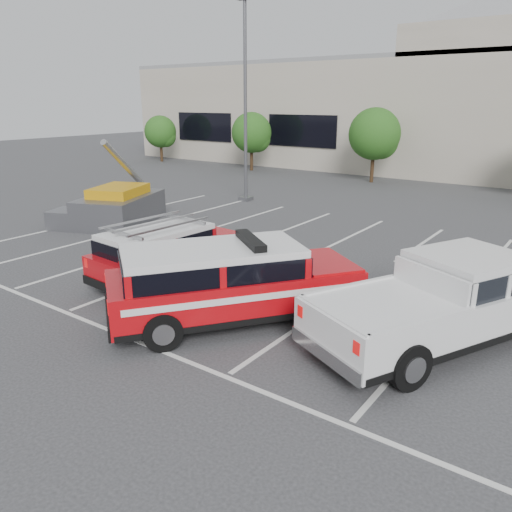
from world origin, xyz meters
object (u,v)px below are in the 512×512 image
at_px(white_pickup, 448,309).
at_px(convention_building, 496,108).
at_px(light_pole_left, 245,102).
at_px(fire_chief_suv, 231,288).
at_px(utility_rig, 116,207).
at_px(tree_far_left, 161,133).
at_px(ladder_suv, 167,256).
at_px(tree_left, 253,134).
at_px(tree_mid_left, 376,136).

bearing_deg(white_pickup, convention_building, 126.11).
bearing_deg(convention_building, light_pole_left, -112.39).
relative_size(fire_chief_suv, utility_rig, 1.19).
bearing_deg(tree_far_left, ladder_suv, -43.63).
bearing_deg(convention_building, tree_left, -146.95).
distance_m(convention_building, tree_mid_left, 11.19).
height_order(tree_mid_left, ladder_suv, tree_mid_left).
relative_size(tree_left, ladder_suv, 0.90).
xyz_separation_m(fire_chief_suv, white_pickup, (4.65, 2.00, -0.07)).
xyz_separation_m(tree_far_left, white_pickup, (30.69, -20.74, -1.70)).
height_order(tree_mid_left, white_pickup, tree_mid_left).
relative_size(white_pickup, utility_rig, 1.33).
distance_m(fire_chief_suv, ladder_suv, 3.69).
bearing_deg(tree_far_left, utility_rig, -48.85).
bearing_deg(fire_chief_suv, tree_left, 161.55).
distance_m(convention_building, tree_left, 18.11).
distance_m(light_pole_left, fire_chief_suv, 16.22).
height_order(tree_far_left, light_pole_left, light_pole_left).
bearing_deg(white_pickup, ladder_suv, -148.89).
xyz_separation_m(tree_mid_left, utility_rig, (-4.54, -17.69, -2.29)).
distance_m(convention_building, utility_rig, 29.42).
relative_size(tree_far_left, tree_mid_left, 0.82).
bearing_deg(fire_chief_suv, ladder_suv, -163.21).
relative_size(tree_far_left, white_pickup, 0.58).
relative_size(tree_far_left, utility_rig, 0.77).
height_order(convention_building, tree_far_left, convention_building).
distance_m(tree_left, fire_chief_suv, 27.90).
bearing_deg(light_pole_left, fire_chief_suv, -54.28).
bearing_deg(fire_chief_suv, tree_mid_left, 141.23).
xyz_separation_m(tree_left, tree_mid_left, (10.00, 0.00, 0.27)).
relative_size(tree_mid_left, fire_chief_suv, 0.78).
bearing_deg(tree_mid_left, light_pole_left, -107.10).
distance_m(white_pickup, utility_rig, 15.53).
relative_size(tree_mid_left, utility_rig, 0.93).
relative_size(light_pole_left, ladder_suv, 2.08).
bearing_deg(utility_rig, fire_chief_suv, -47.28).
xyz_separation_m(light_pole_left, utility_rig, (-1.45, -7.65, -4.44)).
relative_size(tree_far_left, ladder_suv, 0.81).
xyz_separation_m(tree_far_left, tree_left, (10.00, 0.00, 0.27)).
distance_m(tree_far_left, light_pole_left, 19.85).
bearing_deg(utility_rig, ladder_suv, -50.00).
bearing_deg(tree_left, ladder_suv, -59.71).
relative_size(convention_building, tree_mid_left, 12.38).
relative_size(light_pole_left, white_pickup, 1.48).
relative_size(tree_left, white_pickup, 0.64).
bearing_deg(tree_far_left, white_pickup, -34.05).
bearing_deg(tree_mid_left, tree_far_left, -180.00).
bearing_deg(white_pickup, tree_left, 160.65).
height_order(tree_mid_left, light_pole_left, light_pole_left).
relative_size(tree_mid_left, light_pole_left, 0.47).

